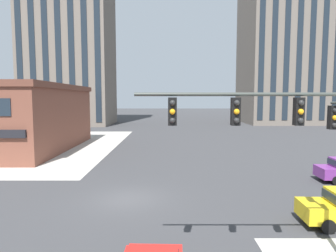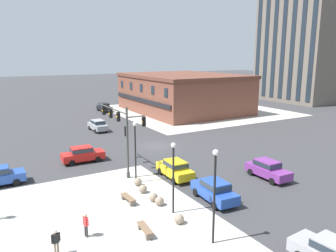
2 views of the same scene
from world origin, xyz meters
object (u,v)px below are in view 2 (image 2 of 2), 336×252
at_px(car_cross_westbound, 104,107).
at_px(car_main_southbound_far, 268,169).
at_px(traffic_signal_main, 122,128).
at_px(car_main_northbound_near, 215,190).
at_px(bollard_sphere_curb_c, 153,197).
at_px(bollard_sphere_curb_a, 138,182).
at_px(bollard_sphere_curb_b, 143,189).
at_px(pedestrian_near_bench, 56,241).
at_px(bench_mid_block, 145,229).
at_px(bollard_sphere_curb_d, 159,201).
at_px(bollard_sphere_curb_e, 179,219).
at_px(pedestrian_at_curb, 86,224).
at_px(street_lamp_corner_far, 215,186).
at_px(street_lamp_mid_sidewalk, 173,169).
at_px(bench_near_signal, 128,199).
at_px(car_main_southbound_near, 175,168).
at_px(street_lamp_corner_near, 135,145).
at_px(car_main_mid, 98,125).
at_px(car_parked_curb, 82,154).

bearing_deg(car_cross_westbound, car_main_southbound_far, 0.55).
bearing_deg(traffic_signal_main, car_main_southbound_far, 53.09).
bearing_deg(car_main_northbound_near, bollard_sphere_curb_c, -118.97).
height_order(bollard_sphere_curb_a, bollard_sphere_curb_b, same).
xyz_separation_m(traffic_signal_main, pedestrian_near_bench, (10.97, -8.63, -3.56)).
xyz_separation_m(traffic_signal_main, bench_mid_block, (11.43, -3.26, -4.13)).
height_order(bollard_sphere_curb_d, car_main_northbound_near, car_main_northbound_near).
distance_m(bollard_sphere_curb_d, car_main_northbound_near, 4.41).
xyz_separation_m(bollard_sphere_curb_e, car_main_southbound_far, (-3.13, 11.63, 0.57)).
bearing_deg(pedestrian_at_curb, street_lamp_corner_far, 54.81).
bearing_deg(bollard_sphere_curb_b, street_lamp_mid_sidewalk, 4.36).
relative_size(bollard_sphere_curb_e, bench_near_signal, 0.38).
relative_size(bollard_sphere_curb_a, bench_near_signal, 0.38).
bearing_deg(street_lamp_corner_far, car_main_southbound_near, 160.60).
height_order(car_main_southbound_far, car_cross_westbound, same).
height_order(bollard_sphere_curb_d, street_lamp_corner_near, street_lamp_corner_near).
bearing_deg(pedestrian_at_curb, bollard_sphere_curb_a, 133.39).
xyz_separation_m(bench_near_signal, car_cross_westbound, (-41.85, 12.88, 0.59)).
distance_m(bollard_sphere_curb_d, street_lamp_mid_sidewalk, 3.37).
xyz_separation_m(pedestrian_near_bench, street_lamp_corner_far, (3.47, 8.50, 2.77)).
relative_size(bollard_sphere_curb_a, street_lamp_corner_far, 0.12).
xyz_separation_m(bollard_sphere_curb_b, car_cross_westbound, (-40.74, 11.07, 0.57)).
xyz_separation_m(street_lamp_mid_sidewalk, car_main_mid, (-28.53, 3.90, -2.40)).
bearing_deg(pedestrian_near_bench, bollard_sphere_curb_c, 113.88).
relative_size(traffic_signal_main, bollard_sphere_curb_b, 10.86).
xyz_separation_m(bollard_sphere_curb_c, car_cross_westbound, (-42.63, 11.09, 0.57)).
relative_size(bollard_sphere_curb_b, car_cross_westbound, 0.15).
xyz_separation_m(street_lamp_corner_near, car_main_southbound_near, (0.80, 3.62, -2.54)).
bearing_deg(street_lamp_corner_far, street_lamp_mid_sidewalk, -179.31).
bearing_deg(car_cross_westbound, bollard_sphere_curb_a, -15.40).
xyz_separation_m(bollard_sphere_curb_a, street_lamp_corner_far, (10.59, 0.09, 3.32)).
distance_m(pedestrian_at_curb, car_main_northbound_near, 10.25).
relative_size(bollard_sphere_curb_b, bollard_sphere_curb_d, 1.00).
xyz_separation_m(bollard_sphere_curb_d, bench_mid_block, (3.19, -2.79, -0.02)).
height_order(car_parked_curb, car_main_mid, same).
bearing_deg(street_lamp_corner_near, bollard_sphere_curb_a, -13.12).
xyz_separation_m(bench_near_signal, car_parked_curb, (-11.65, -0.21, 0.59)).
bearing_deg(bench_mid_block, pedestrian_near_bench, -94.98).
distance_m(bollard_sphere_curb_a, street_lamp_corner_far, 11.10).
xyz_separation_m(street_lamp_corner_far, car_parked_curb, (-19.49, -2.40, -2.75)).
distance_m(pedestrian_at_curb, street_lamp_corner_far, 8.38).
relative_size(bollard_sphere_curb_e, car_main_mid, 0.15).
xyz_separation_m(bench_near_signal, pedestrian_at_curb, (3.28, -4.28, 0.58)).
bearing_deg(street_lamp_corner_far, street_lamp_corner_near, 179.52).
height_order(traffic_signal_main, street_lamp_mid_sidewalk, traffic_signal_main).
relative_size(traffic_signal_main, bollard_sphere_curb_c, 10.86).
height_order(bollard_sphere_curb_a, bollard_sphere_curb_e, same).
distance_m(bench_near_signal, car_parked_curb, 11.66).
relative_size(bench_mid_block, street_lamp_corner_near, 0.33).
bearing_deg(car_main_southbound_far, bollard_sphere_curb_b, -103.47).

